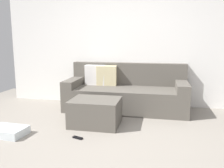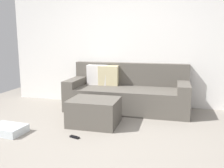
{
  "view_description": "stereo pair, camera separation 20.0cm",
  "coord_description": "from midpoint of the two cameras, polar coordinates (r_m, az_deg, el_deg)",
  "views": [
    {
      "loc": [
        0.77,
        -2.72,
        1.32
      ],
      "look_at": [
        -0.04,
        1.28,
        0.57
      ],
      "focal_mm": 39.28,
      "sensor_mm": 36.0,
      "label": 1
    },
    {
      "loc": [
        0.97,
        -2.67,
        1.32
      ],
      "look_at": [
        -0.04,
        1.28,
        0.57
      ],
      "focal_mm": 39.28,
      "sensor_mm": 36.0,
      "label": 2
    }
  ],
  "objects": [
    {
      "name": "wall_back",
      "position": [
        4.99,
        1.43,
        10.78
      ],
      "size": [
        4.87,
        0.1,
        2.71
      ],
      "primitive_type": "cube",
      "color": "white",
      "rests_on": "ground_plane"
    },
    {
      "name": "ottoman",
      "position": [
        3.84,
        -5.37,
        -6.53
      ],
      "size": [
        0.75,
        0.61,
        0.41
      ],
      "primitive_type": "cube",
      "color": "#59544C",
      "rests_on": "ground_plane"
    },
    {
      "name": "ground_plane",
      "position": [
        3.12,
        -6.06,
        -14.66
      ],
      "size": [
        6.33,
        6.33,
        0.0
      ],
      "primitive_type": "plane",
      "color": "gray"
    },
    {
      "name": "couch_sectional",
      "position": [
        4.66,
        1.83,
        -2.19
      ],
      "size": [
        2.24,
        0.88,
        0.86
      ],
      "color": "#59544C",
      "rests_on": "ground_plane"
    },
    {
      "name": "storage_bin",
      "position": [
        3.81,
        -24.5,
        -10.0
      ],
      "size": [
        0.52,
        0.39,
        0.11
      ],
      "primitive_type": "cube",
      "rotation": [
        0.0,
        0.0,
        -0.09
      ],
      "color": "silver",
      "rests_on": "ground_plane"
    },
    {
      "name": "remote_near_ottoman",
      "position": [
        3.42,
        -9.69,
        -12.25
      ],
      "size": [
        0.15,
        0.09,
        0.02
      ],
      "primitive_type": "cube",
      "rotation": [
        0.0,
        0.0,
        -0.32
      ],
      "color": "black",
      "rests_on": "ground_plane"
    }
  ]
}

